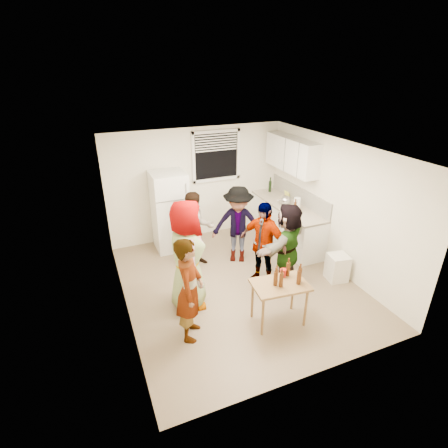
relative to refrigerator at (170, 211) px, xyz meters
name	(u,v)px	position (x,y,z in m)	size (l,w,h in m)	color
room	(238,284)	(0.75, -1.88, -0.85)	(4.00, 4.50, 2.50)	white
window	(216,156)	(1.20, 0.33, 1.00)	(1.12, 0.10, 1.06)	white
refrigerator	(170,211)	(0.00, 0.00, 0.00)	(0.70, 0.70, 1.70)	white
counter_lower	(286,224)	(2.45, -0.73, -0.42)	(0.60, 2.20, 0.86)	white
countertop	(287,205)	(2.45, -0.73, 0.03)	(0.64, 2.22, 0.04)	#C0B29B
backsplash	(299,195)	(2.74, -0.73, 0.23)	(0.03, 2.20, 0.36)	beige
upper_cabinets	(291,154)	(2.58, -0.53, 1.10)	(0.34, 1.60, 0.70)	white
kettle	(285,205)	(2.40, -0.72, 0.05)	(0.26, 0.22, 0.22)	silver
paper_towel	(296,211)	(2.43, -1.11, 0.05)	(0.13, 0.13, 0.29)	white
wine_bottle	(270,192)	(2.50, 0.15, 0.05)	(0.07, 0.07, 0.27)	black
beer_bottle_counter	(295,212)	(2.35, -1.16, 0.05)	(0.06, 0.06, 0.22)	#47230C
blue_cup	(293,217)	(2.19, -1.35, 0.05)	(0.09, 0.09, 0.12)	#1A4BA3
picture_frame	(287,194)	(2.67, -0.35, 0.12)	(0.02, 0.17, 0.14)	#EBEA53
trash_bin	(337,268)	(2.52, -2.44, -0.60)	(0.35, 0.35, 0.51)	silver
serving_table	(277,321)	(0.90, -3.04, -0.85)	(0.83, 0.56, 0.70)	brown
beer_bottle_table	(276,281)	(0.87, -2.95, -0.15)	(0.05, 0.05, 0.20)	#47230C
red_cup	(283,276)	(1.04, -2.88, -0.15)	(0.10, 0.10, 0.13)	#AC1A12
guest_grey	(190,304)	(-0.26, -2.10, -0.85)	(0.92, 1.87, 0.60)	#949494
guest_stripe	(192,334)	(-0.45, -2.80, -0.85)	(0.59, 1.61, 0.39)	#141933
guest_back_left	(197,264)	(0.27, -0.92, -0.85)	(0.75, 1.54, 0.58)	brown
guest_back_right	(237,260)	(1.10, -1.07, -0.85)	(1.03, 1.59, 0.59)	#434348
guest_black	(261,281)	(1.18, -1.95, -0.85)	(0.93, 1.59, 0.39)	black
guest_orange	(284,282)	(1.57, -2.14, -0.85)	(1.45, 1.56, 0.46)	#EA855E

